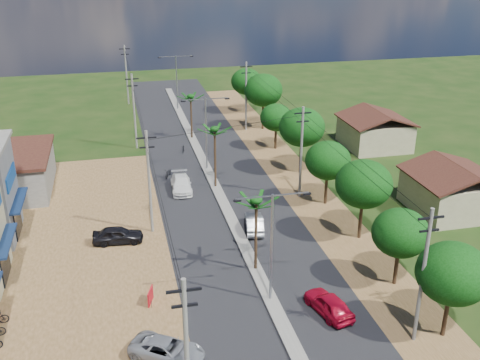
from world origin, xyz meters
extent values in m
plane|color=black|center=(0.00, 0.00, 0.00)|extent=(160.00, 160.00, 0.00)
cube|color=black|center=(0.00, 15.00, 0.02)|extent=(12.00, 110.00, 0.04)
cube|color=#605E56|center=(0.00, 18.00, 0.09)|extent=(1.00, 90.00, 0.18)
cube|color=#53401C|center=(-15.00, 8.00, 0.02)|extent=(18.00, 46.00, 0.04)
cube|color=#53401C|center=(8.50, 15.00, 0.01)|extent=(5.00, 90.00, 0.03)
cube|color=#0D1C38|center=(-17.60, 7.00, 3.10)|extent=(0.80, 5.40, 0.15)
cube|color=black|center=(-17.95, 7.00, 1.30)|extent=(0.10, 3.00, 2.40)
cube|color=#0D1C38|center=(-17.60, 14.00, 3.10)|extent=(0.80, 5.40, 0.15)
cube|color=black|center=(-17.95, 14.00, 1.30)|extent=(0.10, 3.00, 2.40)
cube|color=navy|center=(-17.92, 14.00, 5.20)|extent=(0.12, 4.20, 1.20)
cube|color=gray|center=(20.00, 10.00, 1.65)|extent=(7.00, 7.00, 3.30)
cube|color=gray|center=(21.00, 28.00, 1.65)|extent=(7.00, 7.00, 3.30)
cylinder|color=black|center=(9.50, -6.00, 2.10)|extent=(0.28, 0.28, 4.20)
ellipsoid|color=black|center=(9.50, -6.00, 4.50)|extent=(4.40, 4.40, 3.74)
cylinder|color=black|center=(9.30, 0.00, 1.92)|extent=(0.28, 0.28, 3.85)
ellipsoid|color=black|center=(9.30, 0.00, 4.12)|extent=(4.00, 4.00, 3.40)
cylinder|color=black|center=(9.70, 7.00, 2.27)|extent=(0.28, 0.28, 4.55)
ellipsoid|color=black|center=(9.70, 7.00, 4.88)|extent=(4.60, 4.60, 3.91)
cylinder|color=black|center=(9.40, 14.00, 2.03)|extent=(0.28, 0.28, 4.06)
ellipsoid|color=black|center=(9.40, 14.00, 4.35)|extent=(4.20, 4.20, 3.57)
cylinder|color=black|center=(9.60, 22.00, 2.38)|extent=(0.28, 0.28, 4.76)
ellipsoid|color=black|center=(9.60, 22.00, 5.10)|extent=(4.80, 4.80, 4.08)
cylinder|color=black|center=(9.20, 30.00, 1.82)|extent=(0.28, 0.28, 3.64)
ellipsoid|color=black|center=(9.20, 30.00, 3.90)|extent=(3.80, 3.80, 3.23)
cylinder|color=black|center=(9.80, 38.00, 2.45)|extent=(0.28, 0.28, 4.90)
ellipsoid|color=black|center=(9.80, 38.00, 5.25)|extent=(5.00, 5.00, 4.25)
cylinder|color=black|center=(9.50, 46.00, 2.17)|extent=(0.28, 0.28, 4.34)
ellipsoid|color=black|center=(9.50, 46.00, 4.65)|extent=(4.40, 4.40, 3.74)
cylinder|color=black|center=(0.00, 4.00, 2.90)|extent=(0.22, 0.22, 5.80)
cylinder|color=black|center=(0.00, 20.00, 3.10)|extent=(0.22, 0.22, 6.20)
cylinder|color=black|center=(0.00, 36.00, 2.75)|extent=(0.22, 0.22, 5.50)
cylinder|color=gray|center=(0.00, 0.00, 4.00)|extent=(0.16, 0.16, 8.00)
cube|color=gray|center=(1.20, 0.00, 7.90)|extent=(2.40, 0.08, 0.08)
cube|color=gray|center=(-1.20, 0.00, 7.90)|extent=(2.40, 0.08, 0.08)
cube|color=black|center=(2.30, 0.00, 7.80)|extent=(0.50, 0.18, 0.12)
cube|color=black|center=(-2.30, 0.00, 7.80)|extent=(0.50, 0.18, 0.12)
cylinder|color=gray|center=(0.00, 25.00, 4.00)|extent=(0.16, 0.16, 8.00)
cube|color=gray|center=(1.20, 25.00, 7.90)|extent=(2.40, 0.08, 0.08)
cube|color=gray|center=(-1.20, 25.00, 7.90)|extent=(2.40, 0.08, 0.08)
cube|color=black|center=(2.30, 25.00, 7.80)|extent=(0.50, 0.18, 0.12)
cube|color=black|center=(-2.30, 25.00, 7.80)|extent=(0.50, 0.18, 0.12)
cylinder|color=gray|center=(0.00, 50.00, 4.00)|extent=(0.16, 0.16, 8.00)
cube|color=gray|center=(1.20, 50.00, 7.90)|extent=(2.40, 0.08, 0.08)
cube|color=gray|center=(-1.20, 50.00, 7.90)|extent=(2.40, 0.08, 0.08)
cube|color=black|center=(2.30, 50.00, 7.80)|extent=(0.50, 0.18, 0.12)
cube|color=black|center=(-2.30, 50.00, 7.80)|extent=(0.50, 0.18, 0.12)
cube|color=black|center=(-7.00, -10.00, 8.40)|extent=(1.60, 0.12, 0.12)
cube|color=black|center=(-7.00, -10.00, 7.60)|extent=(1.20, 0.12, 0.12)
cylinder|color=#605E56|center=(-7.00, 12.00, 4.50)|extent=(0.24, 0.24, 9.00)
cube|color=black|center=(-7.00, 12.00, 8.40)|extent=(1.60, 0.12, 0.12)
cube|color=black|center=(-7.00, 12.00, 7.60)|extent=(1.20, 0.12, 0.12)
cylinder|color=#605E56|center=(-7.00, 34.00, 4.50)|extent=(0.24, 0.24, 9.00)
cube|color=black|center=(-7.00, 34.00, 8.40)|extent=(1.60, 0.12, 0.12)
cube|color=black|center=(-7.00, 34.00, 7.60)|extent=(1.20, 0.12, 0.12)
cylinder|color=#605E56|center=(-7.00, 55.00, 4.50)|extent=(0.24, 0.24, 9.00)
cube|color=black|center=(-7.00, 55.00, 8.40)|extent=(1.60, 0.12, 0.12)
cube|color=black|center=(-7.00, 55.00, 7.60)|extent=(1.20, 0.12, 0.12)
cylinder|color=#605E56|center=(7.50, -6.00, 4.50)|extent=(0.24, 0.24, 9.00)
cube|color=black|center=(7.50, -6.00, 8.40)|extent=(1.60, 0.12, 0.12)
cube|color=black|center=(7.50, -6.00, 7.60)|extent=(1.20, 0.12, 0.12)
cylinder|color=#605E56|center=(7.50, 16.00, 4.50)|extent=(0.24, 0.24, 9.00)
cube|color=black|center=(7.50, 16.00, 8.40)|extent=(1.60, 0.12, 0.12)
cube|color=black|center=(7.50, 16.00, 7.60)|extent=(1.20, 0.12, 0.12)
cylinder|color=#605E56|center=(7.50, 38.00, 4.50)|extent=(0.24, 0.24, 9.00)
cube|color=black|center=(7.50, 38.00, 8.40)|extent=(1.60, 0.12, 0.12)
cube|color=black|center=(7.50, 38.00, 7.60)|extent=(1.20, 0.12, 0.12)
imported|color=#9F081F|center=(3.36, -2.25, 0.70)|extent=(2.60, 4.39, 1.40)
imported|color=gray|center=(1.50, 10.27, 0.67)|extent=(2.11, 4.23, 1.33)
imported|color=silver|center=(-3.46, 20.05, 0.68)|extent=(2.13, 4.80, 1.37)
imported|color=gray|center=(-7.50, -4.33, 0.63)|extent=(4.91, 4.20, 1.25)
imported|color=black|center=(-9.89, 10.64, 0.69)|extent=(4.19, 1.96, 1.39)
imported|color=black|center=(-4.29, 23.91, 0.47)|extent=(1.30, 1.87, 0.93)
imported|color=black|center=(-1.77, 31.07, 0.45)|extent=(0.71, 1.55, 0.90)
cube|color=#A60F18|center=(-8.00, 1.57, 0.54)|extent=(0.48, 1.26, 1.08)
cylinder|color=black|center=(-8.00, 0.97, 0.27)|extent=(0.04, 0.04, 0.54)
cylinder|color=black|center=(-8.00, 2.16, 0.27)|extent=(0.04, 0.04, 0.54)
camera|label=1|loc=(-9.33, -31.03, 22.47)|focal=42.00mm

